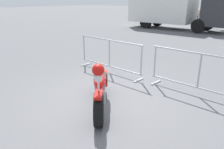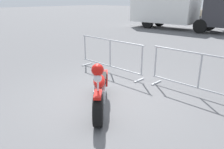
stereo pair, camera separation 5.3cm
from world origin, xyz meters
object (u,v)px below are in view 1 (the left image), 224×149
(parked_car_yellow, at_px, (163,11))
(parked_car_tan, at_px, (187,12))
(crowd_barrier_far, at_px, (199,74))
(parked_car_silver, at_px, (215,14))
(crowd_barrier_near, at_px, (109,55))
(box_truck, at_px, (172,7))
(motorcycle, at_px, (100,88))

(parked_car_yellow, relative_size, parked_car_tan, 1.00)
(crowd_barrier_far, bearing_deg, parked_car_silver, 104.63)
(crowd_barrier_near, bearing_deg, box_truck, 105.85)
(box_truck, xyz_separation_m, parked_car_silver, (0.37, 10.44, -0.95))
(box_truck, bearing_deg, motorcycle, -70.43)
(box_truck, distance_m, parked_car_tan, 10.61)
(crowd_barrier_far, xyz_separation_m, box_truck, (-6.08, 11.43, 1.08))
(motorcycle, distance_m, parked_car_tan, 24.76)
(parked_car_tan, bearing_deg, crowd_barrier_near, -162.16)
(motorcycle, xyz_separation_m, parked_car_tan, (-7.47, 23.61, 0.29))
(crowd_barrier_near, relative_size, parked_car_silver, 0.64)
(box_truck, bearing_deg, crowd_barrier_far, -61.57)
(crowd_barrier_near, distance_m, parked_car_yellow, 23.49)
(parked_car_tan, xyz_separation_m, parked_car_silver, (3.18, 0.25, -0.06))
(crowd_barrier_near, bearing_deg, parked_car_yellow, 113.14)
(crowd_barrier_far, relative_size, parked_car_tan, 0.59)
(parked_car_tan, height_order, parked_car_silver, parked_car_tan)
(motorcycle, xyz_separation_m, crowd_barrier_far, (1.42, 1.99, 0.11))
(box_truck, xyz_separation_m, parked_car_yellow, (-5.99, 10.18, -0.89))
(parked_car_silver, bearing_deg, parked_car_tan, 96.66)
(crowd_barrier_near, relative_size, box_truck, 0.34)
(crowd_barrier_far, bearing_deg, crowd_barrier_near, 180.00)
(parked_car_yellow, bearing_deg, box_truck, -147.32)
(crowd_barrier_far, xyz_separation_m, parked_car_tan, (-8.89, 21.62, 0.18))
(crowd_barrier_far, relative_size, box_truck, 0.34)
(crowd_barrier_near, height_order, parked_car_silver, parked_car_silver)
(parked_car_tan, bearing_deg, parked_car_yellow, 92.52)
(motorcycle, relative_size, parked_car_yellow, 0.39)
(crowd_barrier_near, height_order, parked_car_yellow, parked_car_yellow)
(crowd_barrier_far, relative_size, parked_car_yellow, 0.59)
(crowd_barrier_far, distance_m, box_truck, 12.99)
(crowd_barrier_near, xyz_separation_m, parked_car_tan, (-6.05, 21.62, 0.18))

